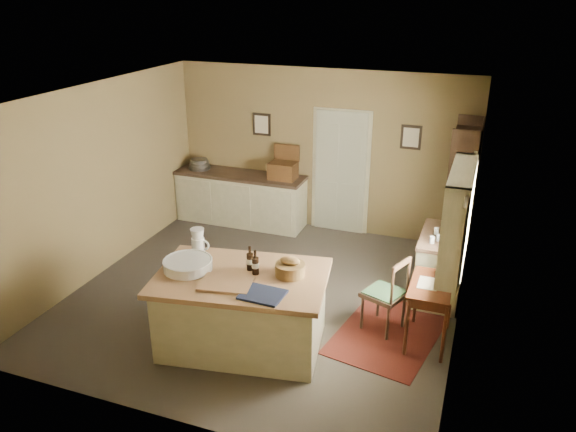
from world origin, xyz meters
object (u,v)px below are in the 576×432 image
sideboard (241,197)px  shelving_unit (464,197)px  desk_chair (384,294)px  right_cabinet (440,266)px  work_island (241,308)px  writing_desk (432,292)px

sideboard → shelving_unit: (3.70, -0.39, 0.60)m
desk_chair → shelving_unit: bearing=92.0°
sideboard → right_cabinet: size_ratio=2.20×
desk_chair → shelving_unit: 2.25m
sideboard → right_cabinet: sideboard is taller
work_island → right_cabinet: 2.78m
work_island → writing_desk: size_ratio=2.56×
writing_desk → right_cabinet: size_ratio=0.79×
sideboard → desk_chair: (2.99, -2.44, -0.00)m
writing_desk → shelving_unit: size_ratio=0.38×
writing_desk → shelving_unit: 2.18m
writing_desk → shelving_unit: (0.16, 2.14, 0.42)m
sideboard → right_cabinet: (3.54, -1.42, -0.02)m
work_island → right_cabinet: work_island is taller
writing_desk → right_cabinet: right_cabinet is taller
sideboard → shelving_unit: size_ratio=1.05×
shelving_unit → right_cabinet: bearing=-98.7°
work_island → sideboard: (-1.52, 3.33, -0.00)m
writing_desk → work_island: bearing=-158.5°
desk_chair → writing_desk: bearing=12.0°
writing_desk → right_cabinet: 1.13m
writing_desk → desk_chair: 0.59m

